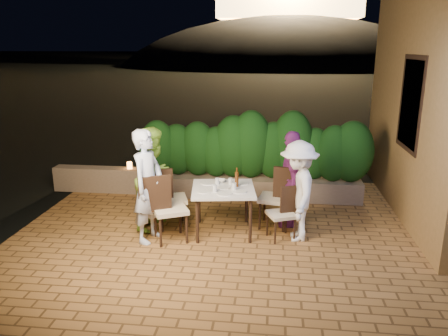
% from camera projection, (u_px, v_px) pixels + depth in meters
% --- Properties ---
extents(ground, '(400.00, 400.00, 0.00)m').
position_uv_depth(ground, '(231.00, 248.00, 6.55)').
color(ground, black).
rests_on(ground, ground).
extents(terrace_floor, '(7.00, 6.00, 0.15)m').
position_uv_depth(terrace_floor, '(234.00, 238.00, 7.04)').
color(terrace_floor, olive).
rests_on(terrace_floor, ground).
extents(window_pane, '(0.08, 1.00, 1.40)m').
position_uv_depth(window_pane, '(413.00, 104.00, 7.12)').
color(window_pane, black).
rests_on(window_pane, building_wall).
extents(window_frame, '(0.06, 1.15, 1.55)m').
position_uv_depth(window_frame, '(412.00, 104.00, 7.12)').
color(window_frame, black).
rests_on(window_frame, building_wall).
extents(planter, '(4.20, 0.55, 0.40)m').
position_uv_depth(planter, '(253.00, 187.00, 8.67)').
color(planter, '#7B654E').
rests_on(planter, ground).
extents(hedge, '(4.00, 0.70, 1.10)m').
position_uv_depth(hedge, '(253.00, 150.00, 8.46)').
color(hedge, '#11370F').
rests_on(hedge, planter).
extents(parapet, '(2.20, 0.30, 0.50)m').
position_uv_depth(parapet, '(107.00, 180.00, 8.99)').
color(parapet, '#7B654E').
rests_on(parapet, ground).
extents(hill, '(52.00, 40.00, 22.00)m').
position_uv_depth(hill, '(285.00, 93.00, 64.75)').
color(hill, black).
rests_on(hill, ground).
extents(dining_table, '(1.10, 1.10, 0.75)m').
position_uv_depth(dining_table, '(223.00, 210.00, 6.98)').
color(dining_table, white).
rests_on(dining_table, ground).
extents(plate_nw, '(0.20, 0.20, 0.01)m').
position_uv_depth(plate_nw, '(204.00, 192.00, 6.69)').
color(plate_nw, white).
rests_on(plate_nw, dining_table).
extents(plate_sw, '(0.24, 0.24, 0.01)m').
position_uv_depth(plate_sw, '(208.00, 183.00, 7.10)').
color(plate_sw, white).
rests_on(plate_sw, dining_table).
extents(plate_ne, '(0.23, 0.23, 0.01)m').
position_uv_depth(plate_ne, '(239.00, 191.00, 6.70)').
color(plate_ne, white).
rests_on(plate_ne, dining_table).
extents(plate_se, '(0.21, 0.21, 0.01)m').
position_uv_depth(plate_se, '(242.00, 183.00, 7.10)').
color(plate_se, white).
rests_on(plate_se, dining_table).
extents(plate_centre, '(0.20, 0.20, 0.01)m').
position_uv_depth(plate_centre, '(224.00, 187.00, 6.89)').
color(plate_centre, white).
rests_on(plate_centre, dining_table).
extents(plate_front, '(0.24, 0.24, 0.01)m').
position_uv_depth(plate_front, '(225.00, 194.00, 6.60)').
color(plate_front, white).
rests_on(plate_front, dining_table).
extents(glass_nw, '(0.06, 0.06, 0.11)m').
position_uv_depth(glass_nw, '(215.00, 188.00, 6.68)').
color(glass_nw, silver).
rests_on(glass_nw, dining_table).
extents(glass_sw, '(0.06, 0.06, 0.11)m').
position_uv_depth(glass_sw, '(217.00, 181.00, 7.04)').
color(glass_sw, silver).
rests_on(glass_sw, dining_table).
extents(glass_ne, '(0.07, 0.07, 0.12)m').
position_uv_depth(glass_ne, '(234.00, 187.00, 6.75)').
color(glass_ne, silver).
rests_on(glass_ne, dining_table).
extents(glass_se, '(0.06, 0.06, 0.11)m').
position_uv_depth(glass_se, '(230.00, 181.00, 7.03)').
color(glass_se, silver).
rests_on(glass_se, dining_table).
extents(beer_bottle, '(0.06, 0.06, 0.31)m').
position_uv_depth(beer_bottle, '(237.00, 177.00, 6.90)').
color(beer_bottle, '#4B260C').
rests_on(beer_bottle, dining_table).
extents(bowl, '(0.20, 0.20, 0.04)m').
position_uv_depth(bowl, '(220.00, 181.00, 7.16)').
color(bowl, white).
rests_on(bowl, dining_table).
extents(chair_left_front, '(0.66, 0.66, 1.06)m').
position_uv_depth(chair_left_front, '(170.00, 208.00, 6.65)').
color(chair_left_front, black).
rests_on(chair_left_front, ground).
extents(chair_left_back, '(0.59, 0.59, 1.00)m').
position_uv_depth(chair_left_back, '(172.00, 198.00, 7.17)').
color(chair_left_back, black).
rests_on(chair_left_back, ground).
extents(chair_right_front, '(0.52, 0.52, 0.85)m').
position_uv_depth(chair_right_front, '(281.00, 213.00, 6.73)').
color(chair_right_front, black).
rests_on(chair_right_front, ground).
extents(chair_right_back, '(0.55, 0.55, 1.03)m').
position_uv_depth(chair_right_back, '(274.00, 197.00, 7.17)').
color(chair_right_back, black).
rests_on(chair_right_back, ground).
extents(diner_blue, '(0.56, 0.72, 1.74)m').
position_uv_depth(diner_blue, '(148.00, 186.00, 6.57)').
color(diner_blue, silver).
rests_on(diner_blue, ground).
extents(diner_green, '(0.82, 0.95, 1.68)m').
position_uv_depth(diner_green, '(155.00, 178.00, 7.08)').
color(diner_green, '#99D642').
rests_on(diner_green, ground).
extents(diner_white, '(0.63, 1.04, 1.56)m').
position_uv_depth(diner_white, '(298.00, 191.00, 6.64)').
color(diner_white, white).
rests_on(diner_white, ground).
extents(diner_purple, '(0.42, 0.95, 1.60)m').
position_uv_depth(diner_purple, '(291.00, 179.00, 7.18)').
color(diner_purple, '#7F2A79').
rests_on(diner_purple, ground).
extents(parapet_lamp, '(0.10, 0.10, 0.14)m').
position_uv_depth(parapet_lamp, '(130.00, 165.00, 8.85)').
color(parapet_lamp, orange).
rests_on(parapet_lamp, parapet).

